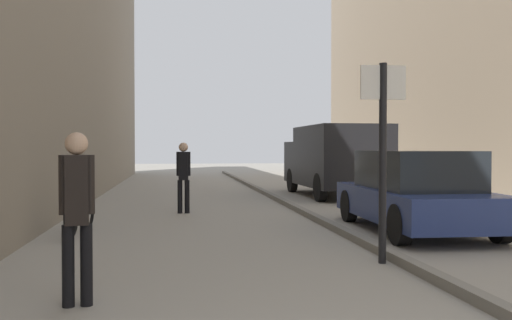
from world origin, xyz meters
The scene contains 8 objects.
ground_plane centered at (0.00, 12.00, 0.00)m, with size 80.00×80.00×0.00m, color gray.
kerb_strip centered at (1.58, 12.00, 0.06)m, with size 0.16×40.00×0.12m, color slate.
pedestrian_main_foreground centered at (-1.10, 11.21, 0.94)m, with size 0.32×0.21×1.62m.
pedestrian_mid_block centered at (-2.22, 3.64, 0.95)m, with size 0.33×0.21×1.65m.
delivery_van centered at (3.62, 15.21, 1.17)m, with size 2.17×5.15×2.16m.
parked_car centered at (2.99, 7.81, 0.71)m, with size 1.95×4.25×1.45m.
street_sign_post centered at (1.37, 5.15, 1.55)m, with size 0.60×0.10×2.60m.
bicycle_leaning centered at (-2.95, 8.34, 0.38)m, with size 0.26×1.77×0.98m.
Camera 1 is at (-1.31, -1.92, 1.51)m, focal length 40.00 mm.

